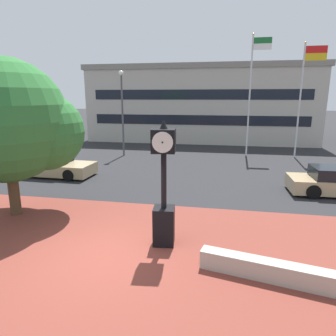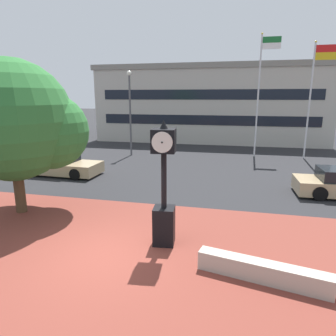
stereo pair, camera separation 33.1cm
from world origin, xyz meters
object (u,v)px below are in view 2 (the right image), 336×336
at_px(street_clock, 164,191).
at_px(flagpole_primary, 260,88).
at_px(car_street_near, 61,165).
at_px(flagpole_secondary, 313,91).
at_px(plaza_tree, 20,123).
at_px(civic_building, 212,103).
at_px(street_lamp_post, 130,104).

xyz_separation_m(street_clock, flagpole_primary, (3.54, 15.13, 3.32)).
distance_m(car_street_near, flagpole_secondary, 17.61).
bearing_deg(plaza_tree, flagpole_primary, 55.39).
distance_m(plaza_tree, flagpole_primary, 16.68).
bearing_deg(civic_building, flagpole_primary, -67.84).
xyz_separation_m(street_clock, civic_building, (-0.81, 25.80, 2.02)).
height_order(plaza_tree, civic_building, civic_building).
xyz_separation_m(plaza_tree, flagpole_secondary, (13.02, 13.67, 1.33)).
relative_size(street_clock, plaza_tree, 0.65).
distance_m(car_street_near, flagpole_primary, 14.74).
bearing_deg(flagpole_primary, street_clock, -103.17).
height_order(flagpole_secondary, street_lamp_post, flagpole_secondary).
bearing_deg(flagpole_secondary, car_street_near, -151.25).
bearing_deg(civic_building, flagpole_secondary, -53.36).
bearing_deg(street_lamp_post, street_clock, -66.44).
distance_m(street_clock, street_lamp_post, 14.89).
bearing_deg(flagpole_primary, civic_building, 112.16).
bearing_deg(car_street_near, civic_building, 161.55).
bearing_deg(flagpole_secondary, street_clock, -115.23).
bearing_deg(flagpole_secondary, flagpole_primary, 180.00).
distance_m(car_street_near, civic_building, 20.41).
distance_m(plaza_tree, flagpole_secondary, 18.92).
bearing_deg(street_clock, flagpole_secondary, 58.64).
bearing_deg(car_street_near, street_lamp_post, 165.40).
xyz_separation_m(plaza_tree, flagpole_primary, (9.43, 13.67, 1.54)).
bearing_deg(plaza_tree, civic_building, 78.20).
height_order(car_street_near, street_lamp_post, street_lamp_post).
distance_m(flagpole_secondary, street_lamp_post, 13.15).
xyz_separation_m(car_street_near, flagpole_primary, (11.40, 8.22, 4.46)).
xyz_separation_m(civic_building, street_lamp_post, (-5.08, -12.30, 0.15)).
height_order(street_clock, flagpole_primary, flagpole_primary).
relative_size(car_street_near, street_lamp_post, 0.73).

